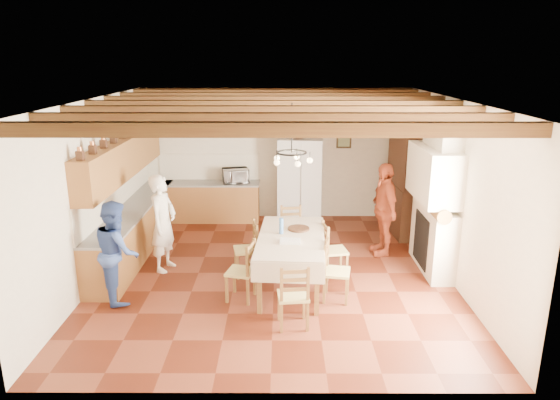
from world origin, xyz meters
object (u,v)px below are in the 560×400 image
object	(u,v)px
chair_left_near	(241,270)
person_woman_blue	(117,251)
refrigerator	(300,180)
hutch	(407,179)
chair_left_far	(246,249)
microwave	(236,176)
chair_right_far	(335,249)
chair_end_far	(292,232)
dining_table	(291,241)
chair_end_near	(293,295)
chair_right_near	(337,271)
person_man	(163,223)
person_woman_red	(384,209)

from	to	relation	value
chair_left_near	person_woman_blue	size ratio (longest dim) A/B	0.60
refrigerator	hutch	distance (m)	2.34
chair_left_far	microwave	bearing A→B (deg)	176.94
chair_right_far	hutch	bearing A→B (deg)	-47.84
refrigerator	chair_left_near	world-z (taller)	refrigerator
chair_end_far	chair_right_far	bearing A→B (deg)	-56.83
person_woman_blue	microwave	xyz separation A→B (m)	(1.48, 3.91, 0.26)
dining_table	person_woman_blue	distance (m)	2.71
refrigerator	chair_end_near	size ratio (longest dim) A/B	2.02
chair_right_near	microwave	xyz separation A→B (m)	(-1.90, 3.92, 0.58)
chair_left_far	chair_end_far	world-z (taller)	same
chair_left_near	chair_right_far	bearing A→B (deg)	133.49
dining_table	chair_left_far	world-z (taller)	chair_left_far
chair_right_near	person_woman_blue	world-z (taller)	person_woman_blue
chair_end_near	refrigerator	bearing A→B (deg)	-98.93
chair_left_near	microwave	world-z (taller)	microwave
chair_right_far	chair_end_far	xyz separation A→B (m)	(-0.71, 0.87, 0.00)
chair_right_far	chair_left_far	bearing A→B (deg)	79.11
person_man	chair_end_far	bearing A→B (deg)	-60.31
person_man	chair_left_far	bearing A→B (deg)	-84.42
chair_left_near	chair_left_far	xyz separation A→B (m)	(0.02, 0.91, 0.00)
chair_right_near	person_woman_blue	distance (m)	3.39
chair_end_near	microwave	bearing A→B (deg)	-81.40
person_man	person_woman_blue	bearing A→B (deg)	173.20
chair_left_far	refrigerator	bearing A→B (deg)	149.26
chair_left_near	chair_left_far	world-z (taller)	same
chair_end_near	person_woman_blue	distance (m)	2.82
person_woman_blue	microwave	distance (m)	4.19
hutch	person_woman_blue	world-z (taller)	hutch
chair_end_far	person_woman_red	size ratio (longest dim) A/B	0.54
person_woman_red	chair_right_near	bearing A→B (deg)	-37.69
chair_end_near	person_woman_blue	size ratio (longest dim) A/B	0.60
chair_left_far	person_man	size ratio (longest dim) A/B	0.56
chair_left_near	person_woman_red	world-z (taller)	person_woman_red
chair_left_near	person_woman_blue	distance (m)	1.91
chair_left_far	chair_end_near	bearing A→B (deg)	13.08
chair_end_near	microwave	world-z (taller)	microwave
hutch	person_woman_blue	xyz separation A→B (m)	(-5.14, -3.06, -0.40)
dining_table	chair_left_far	bearing A→B (deg)	147.56
person_man	chair_left_near	bearing A→B (deg)	-113.70
chair_right_near	refrigerator	bearing A→B (deg)	16.73
hutch	chair_right_near	size ratio (longest dim) A/B	2.49
hutch	person_woman_blue	size ratio (longest dim) A/B	1.50
refrigerator	dining_table	world-z (taller)	refrigerator
hutch	chair_end_near	bearing A→B (deg)	-126.07
refrigerator	chair_right_far	world-z (taller)	refrigerator
refrigerator	chair_right_near	world-z (taller)	refrigerator
refrigerator	chair_right_far	bearing A→B (deg)	-75.64
chair_right_near	person_woman_red	world-z (taller)	person_woman_red
chair_left_near	chair_end_near	size ratio (longest dim) A/B	1.00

